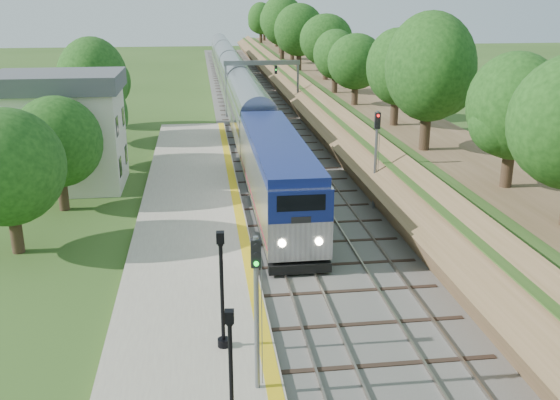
{
  "coord_description": "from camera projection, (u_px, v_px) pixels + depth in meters",
  "views": [
    {
      "loc": [
        -4.46,
        -14.02,
        12.91
      ],
      "look_at": [
        -0.5,
        16.53,
        2.8
      ],
      "focal_mm": 40.0,
      "sensor_mm": 36.0,
      "label": 1
    }
  ],
  "objects": [
    {
      "name": "signal_farside",
      "position": [
        376.0,
        150.0,
        38.28
      ],
      "size": [
        0.34,
        0.27,
        6.2
      ],
      "color": "slate",
      "rests_on": "ground"
    },
    {
      "name": "yellow_stripe",
      "position": [
        246.0,
        249.0,
        32.45
      ],
      "size": [
        0.55,
        68.0,
        0.01
      ],
      "primitive_type": "cube",
      "color": "gold",
      "rests_on": "platform"
    },
    {
      "name": "station_building",
      "position": [
        62.0,
        130.0,
        43.06
      ],
      "size": [
        8.6,
        6.6,
        8.0
      ],
      "color": "beige",
      "rests_on": "ground"
    },
    {
      "name": "signal_gantry",
      "position": [
        262.0,
        73.0,
        68.4
      ],
      "size": [
        8.4,
        0.38,
        6.2
      ],
      "color": "slate",
      "rests_on": "ground"
    },
    {
      "name": "embankment",
      "position": [
        323.0,
        92.0,
        74.97
      ],
      "size": [
        10.64,
        170.0,
        11.7
      ],
      "color": "brown",
      "rests_on": "ground"
    },
    {
      "name": "trees_behind_platform",
      "position": [
        79.0,
        155.0,
        34.48
      ],
      "size": [
        7.82,
        53.32,
        7.21
      ],
      "color": "#332316",
      "rests_on": "ground"
    },
    {
      "name": "platform",
      "position": [
        191.0,
        255.0,
        32.16
      ],
      "size": [
        6.4,
        68.0,
        0.38
      ],
      "primitive_type": "cube",
      "color": "gray",
      "rests_on": "ground"
    },
    {
      "name": "trackbed",
      "position": [
        254.0,
        109.0,
        74.54
      ],
      "size": [
        9.5,
        170.0,
        0.28
      ],
      "color": "#4C4944",
      "rests_on": "ground"
    },
    {
      "name": "lamppost_mid",
      "position": [
        231.0,
        381.0,
        18.17
      ],
      "size": [
        0.41,
        0.41,
        4.14
      ],
      "color": "black",
      "rests_on": "platform"
    },
    {
      "name": "lamppost_far",
      "position": [
        222.0,
        297.0,
        22.79
      ],
      "size": [
        0.45,
        0.45,
        4.6
      ],
      "color": "black",
      "rests_on": "platform"
    },
    {
      "name": "train",
      "position": [
        235.0,
        85.0,
        77.12
      ],
      "size": [
        3.13,
        103.99,
        4.6
      ],
      "color": "black",
      "rests_on": "trackbed"
    },
    {
      "name": "signal_platform",
      "position": [
        256.0,
        298.0,
        19.93
      ],
      "size": [
        0.32,
        0.25,
        5.44
      ],
      "color": "slate",
      "rests_on": "platform"
    }
  ]
}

